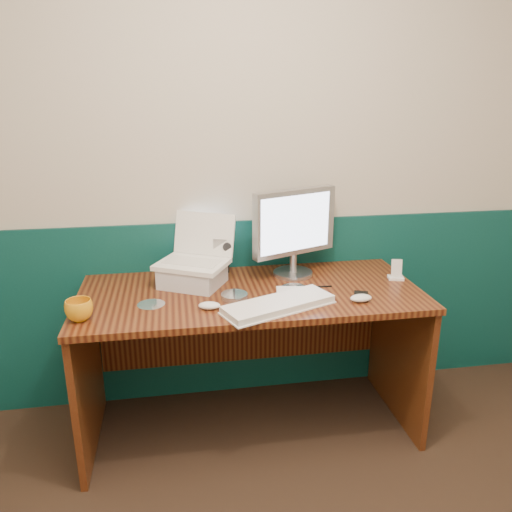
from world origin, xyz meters
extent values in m
cube|color=#BDB2A0|center=(0.00, 1.75, 1.25)|extent=(3.50, 0.04, 2.50)
cube|color=#083636|center=(0.00, 1.74, 0.50)|extent=(3.48, 0.02, 1.00)
cube|color=#341209|center=(-0.01, 1.38, 0.38)|extent=(1.60, 0.70, 0.75)
cube|color=silver|center=(-0.28, 1.50, 0.80)|extent=(0.35, 0.33, 0.10)
cube|color=white|center=(0.08, 1.16, 0.76)|extent=(0.52, 0.34, 0.03)
ellipsoid|color=white|center=(0.45, 1.17, 0.77)|extent=(0.10, 0.06, 0.03)
ellipsoid|color=white|center=(-0.22, 1.20, 0.77)|extent=(0.10, 0.07, 0.03)
imported|color=orange|center=(-0.75, 1.18, 0.79)|extent=(0.14, 0.14, 0.09)
cylinder|color=silver|center=(-0.10, 1.29, 0.76)|extent=(0.12, 0.12, 0.03)
cylinder|color=silver|center=(-0.47, 1.29, 0.75)|extent=(0.12, 0.12, 0.00)
cylinder|color=silver|center=(0.20, 1.38, 0.75)|extent=(0.12, 0.12, 0.00)
cylinder|color=black|center=(0.32, 1.37, 0.75)|extent=(0.13, 0.02, 0.01)
cube|color=silver|center=(0.18, 1.35, 0.75)|extent=(0.15, 0.12, 0.00)
cube|color=white|center=(0.73, 1.41, 0.76)|extent=(0.09, 0.07, 0.01)
cube|color=silver|center=(0.73, 1.41, 0.81)|extent=(0.06, 0.04, 0.09)
cube|color=black|center=(0.47, 1.22, 0.76)|extent=(0.10, 0.12, 0.01)
camera|label=1|loc=(-0.35, -0.78, 1.63)|focal=35.00mm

